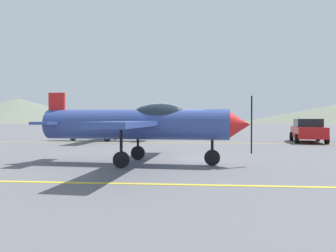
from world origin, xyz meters
name	(u,v)px	position (x,y,z in m)	size (l,w,h in m)	color
ground_plane	(172,160)	(0.00, 0.00, 0.00)	(400.00, 400.00, 0.00)	slate
apron_line_near	(156,184)	(0.00, -4.87, 0.01)	(80.00, 0.16, 0.01)	yellow
apron_line_far	(182,143)	(0.00, 8.61, 0.01)	(80.00, 0.16, 0.01)	yellow
airplane_near	(143,123)	(-0.92, -1.33, 1.46)	(7.55, 8.69, 2.60)	#33478C
airplane_mid	(105,121)	(-5.79, 10.54, 1.46)	(7.49, 8.65, 2.60)	#33478C
car_sedan	(308,130)	(8.65, 10.19, 0.84)	(2.56, 4.54, 1.62)	red
hill_left	(18,110)	(-75.71, 119.02, 5.17)	(78.89, 78.89, 10.35)	slate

